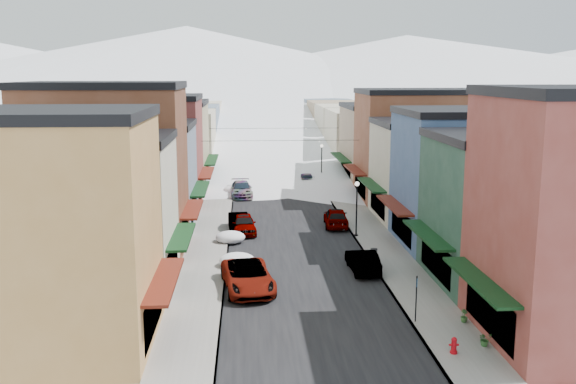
{
  "coord_description": "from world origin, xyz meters",
  "views": [
    {
      "loc": [
        -3.56,
        -26.08,
        13.11
      ],
      "look_at": [
        0.0,
        28.59,
        2.9
      ],
      "focal_mm": 40.0,
      "sensor_mm": 36.0,
      "label": 1
    }
  ],
  "objects": [
    {
      "name": "trash_can",
      "position": [
        5.26,
        16.76,
        0.58
      ],
      "size": [
        0.5,
        0.5,
        0.85
      ],
      "color": "slate",
      "rests_on": "sidewalk_right"
    },
    {
      "name": "mountain_ridge",
      "position": [
        -19.47,
        277.18,
        14.36
      ],
      "size": [
        670.0,
        340.0,
        34.0
      ],
      "color": "silver",
      "rests_on": "ground"
    },
    {
      "name": "bldg_l_cream",
      "position": [
        -13.19,
        12.5,
        4.76
      ],
      "size": [
        11.3,
        8.2,
        9.5
      ],
      "color": "beige",
      "rests_on": "ground"
    },
    {
      "name": "bldg_l_brick_near",
      "position": [
        -13.69,
        20.5,
        6.26
      ],
      "size": [
        12.3,
        8.2,
        12.5
      ],
      "color": "brown",
      "rests_on": "ground"
    },
    {
      "name": "overhead_cables",
      "position": [
        0.0,
        47.5,
        6.2
      ],
      "size": [
        16.4,
        15.04,
        0.04
      ],
      "color": "black",
      "rests_on": "ground"
    },
    {
      "name": "snow_pile_near",
      "position": [
        -4.28,
        16.24,
        0.5
      ],
      "size": [
        2.47,
        2.72,
        1.04
      ],
      "color": "white",
      "rests_on": "ground"
    },
    {
      "name": "car_white_suv",
      "position": [
        -3.58,
        11.54,
        0.86
      ],
      "size": [
        3.64,
        6.5,
        1.72
      ],
      "primitive_type": "imported",
      "rotation": [
        0.0,
        0.0,
        0.13
      ],
      "color": "silver",
      "rests_on": "ground"
    },
    {
      "name": "parking_sign",
      "position": [
        5.26,
        5.51,
        1.62
      ],
      "size": [
        0.07,
        0.34,
        2.52
      ],
      "color": "black",
      "rests_on": "sidewalk_right"
    },
    {
      "name": "car_black_sedan",
      "position": [
        3.5,
        49.01,
        0.67
      ],
      "size": [
        1.94,
        4.62,
        1.33
      ],
      "primitive_type": "imported",
      "rotation": [
        0.0,
        0.0,
        3.13
      ],
      "color": "black",
      "rests_on": "ground"
    },
    {
      "name": "planter_near",
      "position": [
        7.8,
        2.27,
        0.49
      ],
      "size": [
        0.69,
        0.62,
        0.68
      ],
      "primitive_type": "imported",
      "rotation": [
        0.0,
        0.0,
        0.16
      ],
      "color": "#32672E",
      "rests_on": "sidewalk_right"
    },
    {
      "name": "streetlamp_far",
      "position": [
        5.37,
        49.28,
        3.06
      ],
      "size": [
        0.38,
        0.38,
        4.61
      ],
      "color": "black",
      "rests_on": "sidewalk_right"
    },
    {
      "name": "bldg_l_yellow",
      "position": [
        -13.19,
        4.0,
        5.76
      ],
      "size": [
        11.3,
        8.7,
        11.5
      ],
      "color": "#C28A47",
      "rests_on": "ground"
    },
    {
      "name": "bldg_r_tan",
      "position": [
        13.19,
        49.0,
        4.76
      ],
      "size": [
        11.3,
        11.2,
        9.5
      ],
      "color": "#90775E",
      "rests_on": "ground"
    },
    {
      "name": "bldg_l_brick_far",
      "position": [
        -14.19,
        38.0,
        5.51
      ],
      "size": [
        13.3,
        9.2,
        11.0
      ],
      "color": "maroon",
      "rests_on": "ground"
    },
    {
      "name": "bldg_r_brick_far",
      "position": [
        14.19,
        39.0,
        5.76
      ],
      "size": [
        13.3,
        9.2,
        11.5
      ],
      "color": "brown",
      "rests_on": "ground"
    },
    {
      "name": "bldg_r_green",
      "position": [
        13.19,
        12.0,
        4.76
      ],
      "size": [
        11.3,
        9.2,
        9.5
      ],
      "color": "#1F4231",
      "rests_on": "ground"
    },
    {
      "name": "car_silver_sedan",
      "position": [
        -3.87,
        25.75,
        0.8
      ],
      "size": [
        2.23,
        4.84,
        1.61
      ],
      "primitive_type": "imported",
      "rotation": [
        0.0,
        0.0,
        0.07
      ],
      "color": "#A0A4A8",
      "rests_on": "ground"
    },
    {
      "name": "car_lane_white",
      "position": [
        0.6,
        70.44,
        0.69
      ],
      "size": [
        2.29,
        4.96,
        1.38
      ],
      "primitive_type": "imported",
      "rotation": [
        0.0,
        0.0,
        3.14
      ],
      "color": "white",
      "rests_on": "ground"
    },
    {
      "name": "bldg_r_cream",
      "position": [
        13.69,
        30.0,
        4.51
      ],
      "size": [
        12.3,
        9.2,
        9.0
      ],
      "color": "beige",
      "rests_on": "ground"
    },
    {
      "name": "curb_left",
      "position": [
        -5.05,
        60.0,
        0.07
      ],
      "size": [
        0.1,
        160.0,
        0.15
      ],
      "primitive_type": "cube",
      "color": "slate",
      "rests_on": "ground"
    },
    {
      "name": "car_silver_wagon",
      "position": [
        -4.17,
        41.73,
        0.81
      ],
      "size": [
        2.56,
        5.7,
        1.62
      ],
      "primitive_type": "imported",
      "rotation": [
        0.0,
        0.0,
        0.05
      ],
      "color": "#A5A8AD",
      "rests_on": "ground"
    },
    {
      "name": "bldg_r_blue",
      "position": [
        13.19,
        21.0,
        5.26
      ],
      "size": [
        11.3,
        9.2,
        10.5
      ],
      "color": "#38537E",
      "rests_on": "ground"
    },
    {
      "name": "bldg_l_tan",
      "position": [
        -13.19,
        48.0,
        5.01
      ],
      "size": [
        11.3,
        11.2,
        10.0
      ],
      "color": "tan",
      "rests_on": "ground"
    },
    {
      "name": "fire_hydrant",
      "position": [
        6.04,
        1.56,
        0.52
      ],
      "size": [
        0.47,
        0.35,
        0.8
      ],
      "color": "#BA0913",
      "rests_on": "sidewalk_right"
    },
    {
      "name": "road",
      "position": [
        0.0,
        60.0,
        0.01
      ],
      "size": [
        10.0,
        160.0,
        0.01
      ],
      "primitive_type": "cube",
      "color": "black",
      "rests_on": "ground"
    },
    {
      "name": "distant_blocks",
      "position": [
        0.0,
        83.0,
        4.0
      ],
      "size": [
        34.0,
        55.0,
        8.0
      ],
      "color": "gray",
      "rests_on": "ground"
    },
    {
      "name": "streetlamp_near",
      "position": [
        5.2,
        23.72,
        2.95
      ],
      "size": [
        0.37,
        0.37,
        4.44
      ],
      "color": "black",
      "rests_on": "sidewalk_right"
    },
    {
      "name": "snow_pile_mid",
      "position": [
        -4.88,
        22.69,
        0.47
      ],
      "size": [
        2.31,
        2.62,
        0.98
      ],
      "color": "white",
      "rests_on": "ground"
    },
    {
      "name": "bldg_l_grayblue",
      "position": [
        -13.19,
        29.0,
        4.51
      ],
      "size": [
        11.3,
        9.2,
        9.0
      ],
      "color": "slate",
      "rests_on": "ground"
    },
    {
      "name": "car_dark_hatch",
      "position": [
        -4.3,
        26.37,
        0.75
      ],
      "size": [
        1.9,
        4.65,
        1.5
      ],
      "primitive_type": "imported",
      "rotation": [
        0.0,
        0.0,
        0.07
      ],
      "color": "black",
      "rests_on": "ground"
    },
    {
      "name": "car_gray_suv",
      "position": [
        4.09,
        27.54,
        0.83
      ],
      "size": [
        2.27,
        5.0,
        1.67
      ],
      "primitive_type": "imported",
      "rotation": [
        0.0,
        0.0,
        3.08
      ],
      "color": "#9A9DA2",
      "rests_on": "ground"
    },
    {
      "name": "car_lane_silver",
      "position": [
        -1.32,
        60.86,
        0.79
      ],
      "size": [
        2.39,
        4.84,
        1.59
      ],
      "primitive_type": "imported",
      "rotation": [
        0.0,
        0.0,
        0.11
      ],
      "color": "gray",
      "rests_on": "ground"
    },
    {
      "name": "ground",
      "position": [
        0.0,
        0.0,
        0.0
      ],
      "size": [
        600.0,
        600.0,
        0.0
      ],
      "primitive_type": "plane",
      "color": "gray",
      "rests_on": "ground"
    },
    {
      "name": "planter_far",
      "position": [
        7.8,
        5.27,
        0.49
      ],
      "size": [
        0.48,
        0.48,
        0.68
      ],
      "primitive_type": "imported",
      "rotation": [
        0.0,
        0.0,
        0.33
      ],
      "color": "#35612C",
      "rests_on": "sidewalk_right"
    },
    {
      "name": "curb_right",
      "position": [
        5.05,
        60.0,
        0.07
      ],
      "size": [
        0.1,
        160.0,
        0.15
      ],
      "primitive_type": "cube",
      "color": "slate",
      "rests_on": "ground"
    },
    {
      "name": "car_green_sedan",
      "position": [
        4.1,
        14.71,
        0.76
      ],
      "size": [
        1.77,
        4.67,
        1.52
      ],
      "primitive_type": "imported",
      "rotation": [
        0.0,
        0.0,
        3.18
      ],
      "color": "black",
      "rests_on": "ground"
    },
    {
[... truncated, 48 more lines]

